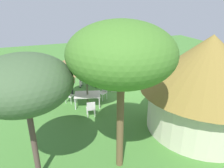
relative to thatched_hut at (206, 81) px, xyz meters
name	(u,v)px	position (x,y,z in m)	size (l,w,h in m)	color
ground_plane	(124,95)	(2.01, -4.60, -2.45)	(36.00, 36.00, 0.00)	#427931
thatched_hut	(206,81)	(0.00, 0.00, 0.00)	(5.94, 5.94, 4.53)	beige
shade_umbrella	(86,59)	(4.56, -4.04, 0.40)	(3.58, 3.58, 3.28)	#4D4E37
patio_dining_table	(87,95)	(4.56, -4.04, -1.79)	(1.70, 1.36, 0.74)	silver
patio_chair_west_end	(103,91)	(3.40, -4.58, -1.93)	(0.57, 0.58, 0.90)	silver
patio_chair_near_lawn	(68,94)	(5.53, -4.86, -1.93)	(0.60, 0.61, 0.90)	white
patio_chair_near_hut	(91,108)	(4.70, -2.78, -1.93)	(0.48, 0.47, 0.90)	white
guest_beside_umbrella	(70,81)	(5.21, -5.79, -1.44)	(0.54, 0.40, 1.69)	black
standing_watcher	(135,63)	(-0.42, -7.97, -1.44)	(0.43, 0.51, 1.68)	black
striped_lounge_chair	(117,87)	(2.16, -5.46, -2.19)	(0.95, 0.84, 0.66)	teal
zebra_nearest_camera	(155,73)	(-0.70, -5.42, -1.48)	(0.87, 2.28, 1.50)	silver
zebra_by_umbrella	(89,73)	(3.75, -6.76, -1.43)	(1.97, 1.25, 1.56)	silver
acacia_tree_behind_hut	(121,54)	(4.60, 1.00, 1.88)	(3.45, 3.45, 5.40)	brown
acacia_tree_right_background	(24,84)	(7.52, 0.61, 1.17)	(2.93, 2.93, 4.51)	brown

